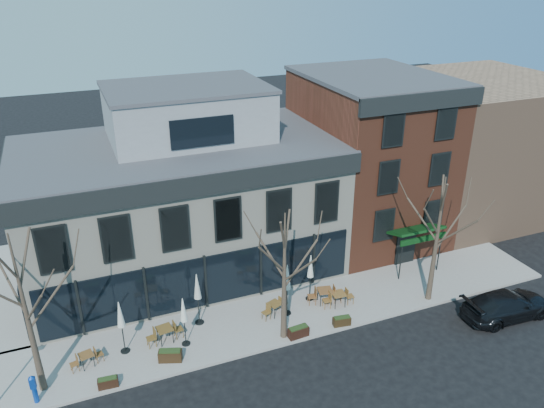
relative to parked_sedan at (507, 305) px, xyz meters
name	(u,v)px	position (x,y,z in m)	size (l,w,h in m)	color
ground	(207,309)	(-14.98, 6.72, -0.75)	(120.00, 120.00, 0.00)	black
sidewalk_front	(275,317)	(-11.73, 4.57, -0.68)	(33.50, 4.70, 0.15)	gray
corner_building	(181,198)	(-14.91, 11.78, 3.97)	(18.39, 10.39, 11.10)	beige
red_brick_building	(369,157)	(-1.98, 11.70, 4.88)	(8.20, 11.78, 11.18)	brown
bg_building	(474,144)	(8.02, 12.72, 4.25)	(12.00, 12.00, 10.00)	#8C664C
tree_corner	(27,314)	(-23.47, 3.51, 3.50)	(3.93, 3.98, 7.92)	#382B21
tree_mid	(285,276)	(-11.97, 2.81, 3.04)	(3.50, 3.55, 7.04)	#382B21
tree_right	(437,239)	(-2.97, 2.81, 3.27)	(3.72, 3.77, 7.48)	#382B21
parked_sedan	(507,305)	(0.00, 0.00, 0.00)	(2.11, 5.18, 1.50)	black
call_box	(34,388)	(-23.76, 2.76, 0.18)	(0.29, 0.29, 1.47)	#0B379B
cafe_set_0	(87,359)	(-21.51, 4.29, -0.17)	(1.63, 0.77, 0.84)	brown
cafe_set_1	(165,333)	(-17.70, 4.67, -0.08)	(1.96, 0.87, 1.01)	brown
cafe_set_3	(275,307)	(-11.71, 4.69, -0.14)	(1.74, 1.01, 0.90)	brown
cafe_set_4	(325,295)	(-8.68, 4.66, -0.07)	(2.03, 0.95, 1.04)	brown
cafe_set_5	(338,298)	(-8.11, 4.15, -0.10)	(1.89, 0.81, 0.98)	brown
umbrella_0	(120,317)	(-19.71, 4.67, 1.46)	(0.47, 0.47, 2.93)	black
umbrella_1	(183,312)	(-16.79, 4.08, 1.34)	(0.44, 0.44, 2.75)	black
umbrella_2	(197,289)	(-15.71, 5.51, 1.54)	(0.49, 0.49, 3.03)	black
umbrella_3	(287,280)	(-11.07, 4.52, 1.58)	(0.50, 0.50, 3.09)	black
umbrella_4	(310,269)	(-9.32, 5.30, 1.42)	(0.46, 0.46, 2.87)	black
planter_0	(108,382)	(-20.75, 2.52, -0.35)	(0.93, 0.43, 0.50)	black
planter_1	(170,355)	(-17.77, 3.18, -0.29)	(1.20, 0.80, 0.63)	black
planter_2	(298,332)	(-11.29, 2.52, -0.30)	(1.10, 0.51, 0.60)	black
planter_3	(342,321)	(-8.77, 2.52, -0.34)	(0.98, 0.51, 0.53)	black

